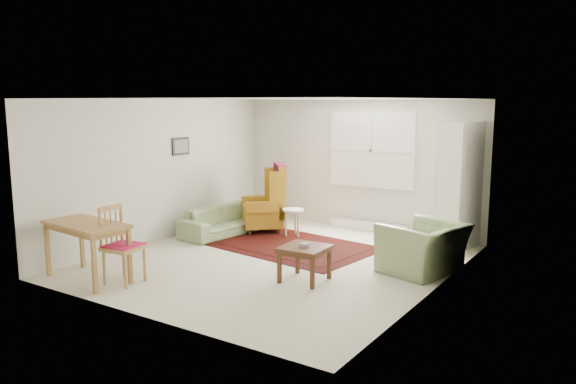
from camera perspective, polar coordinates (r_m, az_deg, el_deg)
The scene contains 10 objects.
room at distance 8.73m, azimuth -0.21°, elevation 1.25°, with size 5.04×5.54×2.51m.
rug at distance 9.73m, azimuth 0.04°, elevation -5.37°, with size 2.90×1.86×0.03m, color black, non-canonical shape.
sofa at distance 10.56m, azimuth -6.43°, elevation -2.34°, with size 1.79×0.70×0.72m, color gray.
armchair at distance 8.39m, azimuth 13.61°, elevation -5.05°, with size 1.12×0.98×0.87m, color gray.
wingback_chair at distance 10.67m, azimuth -2.62°, elevation -0.58°, with size 0.75×0.80×1.30m, color #AF7A1A, non-canonical shape.
coffee_table at distance 7.82m, azimuth 1.70°, elevation -7.27°, with size 0.61×0.61×0.50m, color #482716, non-canonical shape.
stool at distance 10.32m, azimuth 0.52°, elevation -3.12°, with size 0.39×0.39×0.52m, color white, non-canonical shape.
cabinet at distance 9.83m, azimuth 17.04°, elevation 0.62°, with size 0.45×0.85×2.13m, color silver, non-canonical shape.
desk at distance 8.31m, azimuth -19.70°, elevation -5.69°, with size 1.29×0.64×0.81m, color #A97C44, non-canonical shape.
desk_chair at distance 7.97m, azimuth -16.37°, elevation -5.22°, with size 0.46×0.46×1.06m, color #A97C44, non-canonical shape.
Camera 1 is at (4.78, -7.00, 2.47)m, focal length 35.00 mm.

